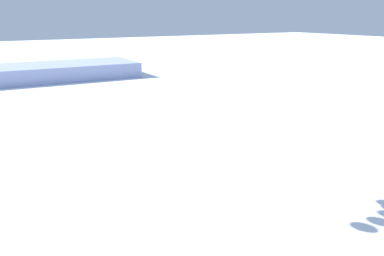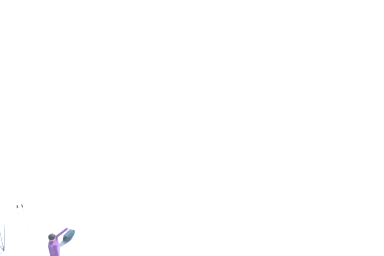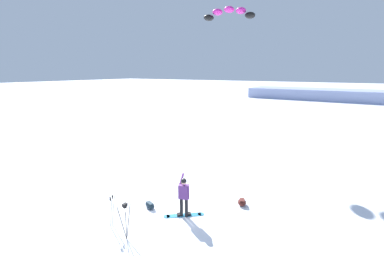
{
  "view_description": "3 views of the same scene",
  "coord_description": "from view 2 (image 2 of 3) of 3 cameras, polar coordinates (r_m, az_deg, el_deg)",
  "views": [
    {
      "loc": [
        -7.75,
        -5.59,
        9.13
      ],
      "look_at": [
        -1.32,
        5.09,
        5.55
      ],
      "focal_mm": 37.22,
      "sensor_mm": 36.0,
      "label": 1
    },
    {
      "loc": [
        9.11,
        4.3,
        9.59
      ],
      "look_at": [
        -1.08,
        4.07,
        4.72
      ],
      "focal_mm": 33.26,
      "sensor_mm": 36.0,
      "label": 2
    },
    {
      "loc": [
        5.95,
        -8.62,
        5.98
      ],
      "look_at": [
        -0.65,
        2.2,
        3.2
      ],
      "focal_mm": 24.27,
      "sensor_mm": 36.0,
      "label": 3
    }
  ],
  "objects": [
    {
      "name": "snowboarder",
      "position": [
        12.98,
        -21.12,
        -17.77
      ],
      "size": [
        0.59,
        0.64,
        1.73
      ],
      "color": "black",
      "rests_on": "ground_plane"
    },
    {
      "name": "gear_bag_small",
      "position": [
        14.78,
        -19.13,
        -15.93
      ],
      "size": [
        0.68,
        0.5,
        0.26
      ],
      "color": "#192833",
      "rests_on": "ground_plane"
    },
    {
      "name": "ski_poles",
      "position": [
        15.29,
        -25.63,
        -12.34
      ],
      "size": [
        0.27,
        0.22,
        1.27
      ],
      "color": "gray",
      "rests_on": "ground_plane"
    }
  ]
}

